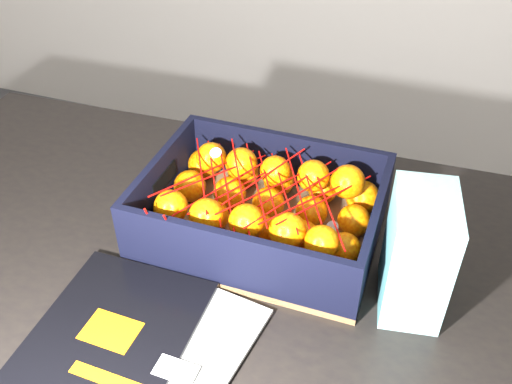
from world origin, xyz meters
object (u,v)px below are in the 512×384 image
(produce_crate, at_px, (262,217))
(retail_carton, at_px, (417,254))
(table, at_px, (182,304))
(magazine_stack, at_px, (133,350))

(produce_crate, height_order, retail_carton, retail_carton)
(table, relative_size, magazine_stack, 3.79)
(table, xyz_separation_m, retail_carton, (0.35, 0.05, 0.19))
(table, bearing_deg, magazine_stack, -83.64)
(table, distance_m, retail_carton, 0.40)
(table, relative_size, produce_crate, 3.29)
(table, xyz_separation_m, produce_crate, (0.10, 0.11, 0.13))
(retail_carton, bearing_deg, produce_crate, 155.97)
(retail_carton, bearing_deg, table, 178.11)
(table, height_order, retail_carton, retail_carton)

